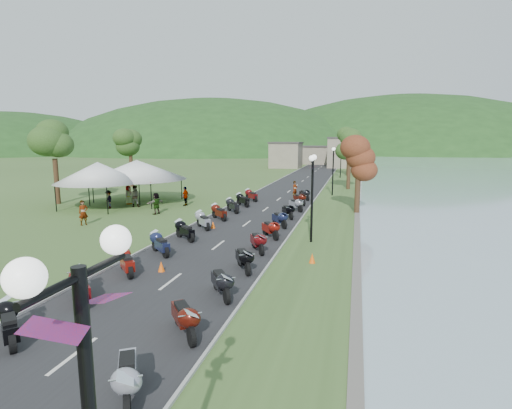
# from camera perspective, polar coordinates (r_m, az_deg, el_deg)

# --- Properties ---
(road) EXTENTS (7.00, 120.00, 0.02)m
(road) POSITION_cam_1_polar(r_m,az_deg,el_deg) (45.67, 4.71, 1.86)
(road) COLOR #272729
(road) RESTS_ON ground
(hills_backdrop) EXTENTS (360.00, 120.00, 76.00)m
(hills_backdrop) POSITION_cam_1_polar(r_m,az_deg,el_deg) (204.89, 12.20, 7.49)
(hills_backdrop) COLOR #285621
(hills_backdrop) RESTS_ON ground
(far_building) EXTENTS (18.00, 16.00, 5.00)m
(far_building) POSITION_cam_1_polar(r_m,az_deg,el_deg) (90.23, 8.24, 7.08)
(far_building) COLOR gray
(far_building) RESTS_ON ground
(moto_row_left) EXTENTS (2.60, 39.67, 1.10)m
(moto_row_left) POSITION_cam_1_polar(r_m,az_deg,el_deg) (21.36, -13.66, -5.55)
(moto_row_left) COLOR #331411
(moto_row_left) RESTS_ON ground
(moto_row_right) EXTENTS (2.60, 33.87, 1.10)m
(moto_row_right) POSITION_cam_1_polar(r_m,az_deg,el_deg) (24.27, 2.21, -3.50)
(moto_row_right) COLOR #331411
(moto_row_right) RESTS_ON ground
(vendor_tent_main) EXTENTS (6.12, 6.12, 4.00)m
(vendor_tent_main) POSITION_cam_1_polar(r_m,az_deg,el_deg) (39.26, -16.57, 3.20)
(vendor_tent_main) COLOR white
(vendor_tent_main) RESTS_ON ground
(vendor_tent_side) EXTENTS (4.85, 4.85, 4.00)m
(vendor_tent_side) POSITION_cam_1_polar(r_m,az_deg,el_deg) (36.99, -21.53, 2.58)
(vendor_tent_side) COLOR white
(vendor_tent_side) RESTS_ON ground
(tree_park_left) EXTENTS (3.41, 3.41, 9.48)m
(tree_park_left) POSITION_cam_1_polar(r_m,az_deg,el_deg) (40.84, -26.86, 6.66)
(tree_park_left) COLOR #386023
(tree_park_left) RESTS_ON ground
(tree_lakeside) EXTENTS (2.34, 2.34, 6.50)m
(tree_lakeside) POSITION_cam_1_polar(r_m,az_deg,el_deg) (33.07, 14.40, 4.39)
(tree_lakeside) COLOR #386023
(tree_lakeside) RESTS_ON ground
(pedestrian_a) EXTENTS (0.74, 0.79, 1.75)m
(pedestrian_a) POSITION_cam_1_polar(r_m,az_deg,el_deg) (30.39, -23.34, -2.71)
(pedestrian_a) COLOR slate
(pedestrian_a) RESTS_ON ground
(pedestrian_b) EXTENTS (1.03, 0.71, 1.93)m
(pedestrian_b) POSITION_cam_1_polar(r_m,az_deg,el_deg) (36.85, -16.86, -0.33)
(pedestrian_b) COLOR slate
(pedestrian_b) RESTS_ON ground
(pedestrian_c) EXTENTS (1.06, 0.97, 1.58)m
(pedestrian_c) POSITION_cam_1_polar(r_m,az_deg,el_deg) (36.82, -20.23, -0.52)
(pedestrian_c) COLOR slate
(pedestrian_c) RESTS_ON ground
(traffic_cone_near) EXTENTS (0.31, 0.31, 0.49)m
(traffic_cone_near) POSITION_cam_1_polar(r_m,az_deg,el_deg) (18.73, -13.38, -8.63)
(traffic_cone_near) COLOR #F2590C
(traffic_cone_near) RESTS_ON ground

